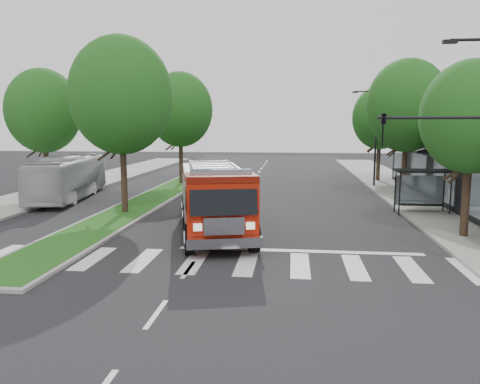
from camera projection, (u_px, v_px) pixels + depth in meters
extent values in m
plane|color=black|center=(208.00, 242.00, 20.73)|extent=(140.00, 140.00, 0.00)
cube|color=gray|center=(434.00, 207.00, 29.18)|extent=(5.00, 80.00, 0.15)
cube|color=gray|center=(26.00, 200.00, 32.15)|extent=(5.00, 80.00, 0.15)
cube|color=gray|center=(176.00, 187.00, 39.09)|extent=(3.00, 50.00, 0.14)
cube|color=#214F16|center=(176.00, 186.00, 39.08)|extent=(2.60, 49.50, 0.02)
cylinder|color=black|center=(400.00, 194.00, 26.75)|extent=(0.08, 0.08, 2.50)
cylinder|color=black|center=(451.00, 195.00, 26.44)|extent=(0.08, 0.08, 2.50)
cylinder|color=black|center=(395.00, 191.00, 27.93)|extent=(0.08, 0.08, 2.50)
cylinder|color=black|center=(444.00, 192.00, 27.62)|extent=(0.08, 0.08, 2.50)
cube|color=black|center=(423.00, 171.00, 27.00)|extent=(3.20, 1.60, 0.12)
cube|color=#8C99A5|center=(419.00, 190.00, 27.87)|extent=(2.80, 0.04, 1.80)
cube|color=black|center=(421.00, 205.00, 27.28)|extent=(2.40, 0.40, 0.08)
cylinder|color=black|center=(466.00, 198.00, 21.16)|extent=(0.36, 0.36, 3.74)
ellipsoid|color=#153A0F|center=(471.00, 117.00, 20.64)|extent=(4.40, 4.40, 5.06)
cylinder|color=black|center=(404.00, 168.00, 32.92)|extent=(0.36, 0.36, 4.40)
ellipsoid|color=#153A0F|center=(407.00, 106.00, 32.31)|extent=(5.60, 5.60, 6.44)
cylinder|color=black|center=(378.00, 160.00, 42.79)|extent=(0.36, 0.36, 3.96)
ellipsoid|color=#153A0F|center=(380.00, 118.00, 42.24)|extent=(5.00, 5.00, 5.75)
cylinder|color=black|center=(124.00, 175.00, 26.96)|extent=(0.36, 0.36, 4.62)
ellipsoid|color=#153A0F|center=(121.00, 95.00, 26.33)|extent=(5.80, 5.80, 6.67)
cylinder|color=black|center=(181.00, 159.00, 40.75)|extent=(0.36, 0.36, 4.40)
ellipsoid|color=#153A0F|center=(180.00, 110.00, 40.14)|extent=(5.60, 5.60, 6.44)
cylinder|color=black|center=(47.00, 168.00, 33.78)|extent=(0.36, 0.36, 4.18)
ellipsoid|color=#153A0F|center=(43.00, 111.00, 33.20)|extent=(5.20, 5.20, 5.98)
cylinder|color=black|center=(479.00, 40.00, 15.11)|extent=(1.80, 0.10, 0.10)
cube|color=black|center=(450.00, 42.00, 15.21)|extent=(0.45, 0.20, 0.12)
cylinder|color=black|center=(439.00, 118.00, 15.58)|extent=(4.00, 0.10, 0.10)
imported|color=black|center=(383.00, 130.00, 15.84)|extent=(0.18, 0.22, 1.10)
cylinder|color=black|center=(376.00, 139.00, 38.68)|extent=(0.16, 0.16, 8.00)
cylinder|color=black|center=(366.00, 91.00, 38.23)|extent=(1.80, 0.10, 0.10)
cube|color=black|center=(355.00, 92.00, 38.33)|extent=(0.45, 0.20, 0.12)
cube|color=#651005|center=(214.00, 221.00, 22.70)|extent=(5.07, 9.92, 0.28)
cube|color=#9C1908|center=(213.00, 194.00, 23.42)|extent=(4.52, 7.72, 2.26)
cube|color=#9C1908|center=(221.00, 209.00, 19.09)|extent=(3.24, 2.67, 2.38)
cube|color=#B2B2B7|center=(213.00, 170.00, 23.25)|extent=(4.52, 7.72, 0.14)
cylinder|color=#B2B2B7|center=(192.00, 166.00, 23.08)|extent=(1.77, 6.62, 0.11)
cylinder|color=#B2B2B7|center=(233.00, 165.00, 23.36)|extent=(1.77, 6.62, 0.11)
cube|color=silver|center=(225.00, 243.00, 17.96)|extent=(2.95, 1.10, 0.40)
cube|color=#8C99A5|center=(221.00, 172.00, 18.87)|extent=(2.51, 0.99, 0.20)
cylinder|color=black|center=(190.00, 239.00, 18.74)|extent=(0.69, 1.30, 1.25)
cylinder|color=black|center=(254.00, 237.00, 19.09)|extent=(0.69, 1.30, 1.25)
cylinder|color=black|center=(187.00, 217.00, 23.41)|extent=(0.69, 1.30, 1.25)
cylinder|color=black|center=(238.00, 215.00, 23.75)|extent=(0.69, 1.30, 1.25)
cylinder|color=black|center=(186.00, 207.00, 26.07)|extent=(0.69, 1.30, 1.25)
cylinder|color=black|center=(232.00, 206.00, 26.42)|extent=(0.69, 1.30, 1.25)
imported|color=#B3B3B7|center=(69.00, 177.00, 32.91)|extent=(4.26, 11.20, 3.04)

